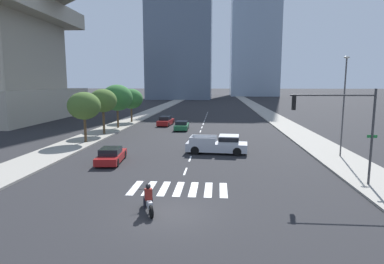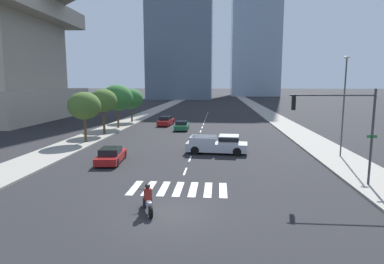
{
  "view_description": "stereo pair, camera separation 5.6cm",
  "coord_description": "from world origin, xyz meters",
  "px_view_note": "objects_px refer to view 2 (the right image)",
  "views": [
    {
      "loc": [
        2.33,
        -15.18,
        6.32
      ],
      "look_at": [
        0.0,
        13.67,
        2.0
      ],
      "focal_mm": 30.42,
      "sensor_mm": 36.0,
      "label": 1
    },
    {
      "loc": [
        2.38,
        -15.17,
        6.32
      ],
      "look_at": [
        0.0,
        13.67,
        2.0
      ],
      "focal_mm": 30.42,
      "sensor_mm": 36.0,
      "label": 2
    }
  ],
  "objects_px": {
    "street_tree_nearest": "(84,106)",
    "street_tree_second": "(103,101)",
    "sedan_red_1": "(111,156)",
    "street_lamp_east": "(344,100)",
    "street_tree_fourth": "(131,99)",
    "sedan_red_0": "(166,121)",
    "motorcycle_lead": "(148,201)",
    "street_tree_third": "(117,98)",
    "pickup_truck": "(220,144)",
    "sedan_green_2": "(182,126)",
    "traffic_signal_near": "(341,119)"
  },
  "relations": [
    {
      "from": "street_tree_nearest",
      "to": "street_tree_second",
      "type": "height_order",
      "value": "street_tree_second"
    },
    {
      "from": "sedan_red_1",
      "to": "street_lamp_east",
      "type": "bearing_deg",
      "value": -85.38
    },
    {
      "from": "street_tree_fourth",
      "to": "street_tree_second",
      "type": "bearing_deg",
      "value": -90.0
    },
    {
      "from": "sedan_red_0",
      "to": "sedan_red_1",
      "type": "xyz_separation_m",
      "value": [
        -0.6,
        -23.59,
        -0.07
      ]
    },
    {
      "from": "motorcycle_lead",
      "to": "street_lamp_east",
      "type": "xyz_separation_m",
      "value": [
        13.94,
        13.18,
        4.39
      ]
    },
    {
      "from": "street_tree_nearest",
      "to": "street_tree_third",
      "type": "height_order",
      "value": "street_tree_third"
    },
    {
      "from": "street_lamp_east",
      "to": "street_tree_second",
      "type": "bearing_deg",
      "value": 156.8
    },
    {
      "from": "street_tree_nearest",
      "to": "street_tree_fourth",
      "type": "xyz_separation_m",
      "value": [
        0.0,
        18.67,
        -0.13
      ]
    },
    {
      "from": "pickup_truck",
      "to": "sedan_green_2",
      "type": "distance_m",
      "value": 15.69
    },
    {
      "from": "sedan_red_0",
      "to": "street_tree_nearest",
      "type": "xyz_separation_m",
      "value": [
        -6.12,
        -15.41,
        3.35
      ]
    },
    {
      "from": "street_tree_second",
      "to": "street_tree_fourth",
      "type": "relative_size",
      "value": 1.04
    },
    {
      "from": "sedan_green_2",
      "to": "street_tree_third",
      "type": "height_order",
      "value": "street_tree_third"
    },
    {
      "from": "sedan_red_1",
      "to": "street_tree_nearest",
      "type": "relative_size",
      "value": 0.84
    },
    {
      "from": "pickup_truck",
      "to": "sedan_red_0",
      "type": "bearing_deg",
      "value": 117.36
    },
    {
      "from": "sedan_red_1",
      "to": "street_tree_third",
      "type": "bearing_deg",
      "value": 10.57
    },
    {
      "from": "street_lamp_east",
      "to": "street_tree_nearest",
      "type": "height_order",
      "value": "street_lamp_east"
    },
    {
      "from": "sedan_red_0",
      "to": "street_tree_nearest",
      "type": "distance_m",
      "value": 16.91
    },
    {
      "from": "sedan_green_2",
      "to": "street_tree_nearest",
      "type": "bearing_deg",
      "value": 138.55
    },
    {
      "from": "pickup_truck",
      "to": "street_tree_fourth",
      "type": "distance_m",
      "value": 26.88
    },
    {
      "from": "traffic_signal_near",
      "to": "street_tree_second",
      "type": "distance_m",
      "value": 28.48
    },
    {
      "from": "street_tree_nearest",
      "to": "motorcycle_lead",
      "type": "bearing_deg",
      "value": -59.36
    },
    {
      "from": "traffic_signal_near",
      "to": "street_tree_nearest",
      "type": "relative_size",
      "value": 1.11
    },
    {
      "from": "street_tree_third",
      "to": "motorcycle_lead",
      "type": "bearing_deg",
      "value": -70.03
    },
    {
      "from": "sedan_red_1",
      "to": "street_tree_second",
      "type": "distance_m",
      "value": 15.37
    },
    {
      "from": "sedan_green_2",
      "to": "traffic_signal_near",
      "type": "distance_m",
      "value": 27.15
    },
    {
      "from": "sedan_red_1",
      "to": "street_lamp_east",
      "type": "height_order",
      "value": "street_lamp_east"
    },
    {
      "from": "sedan_green_2",
      "to": "street_tree_nearest",
      "type": "height_order",
      "value": "street_tree_nearest"
    },
    {
      "from": "sedan_red_0",
      "to": "street_tree_second",
      "type": "xyz_separation_m",
      "value": [
        -6.12,
        -9.72,
        3.59
      ]
    },
    {
      "from": "pickup_truck",
      "to": "street_tree_nearest",
      "type": "xyz_separation_m",
      "value": [
        -14.27,
        3.91,
        3.18
      ]
    },
    {
      "from": "street_tree_third",
      "to": "street_tree_nearest",
      "type": "bearing_deg",
      "value": -90.0
    },
    {
      "from": "pickup_truck",
      "to": "traffic_signal_near",
      "type": "relative_size",
      "value": 0.96
    },
    {
      "from": "pickup_truck",
      "to": "street_lamp_east",
      "type": "bearing_deg",
      "value": -0.83
    },
    {
      "from": "sedan_red_0",
      "to": "street_lamp_east",
      "type": "relative_size",
      "value": 0.55
    },
    {
      "from": "sedan_red_0",
      "to": "street_lamp_east",
      "type": "height_order",
      "value": "street_lamp_east"
    },
    {
      "from": "sedan_green_2",
      "to": "street_tree_nearest",
      "type": "xyz_separation_m",
      "value": [
        -9.09,
        -10.91,
        3.42
      ]
    },
    {
      "from": "sedan_green_2",
      "to": "pickup_truck",
      "type": "bearing_deg",
      "value": -162.37
    },
    {
      "from": "traffic_signal_near",
      "to": "street_lamp_east",
      "type": "relative_size",
      "value": 0.7
    },
    {
      "from": "motorcycle_lead",
      "to": "street_tree_nearest",
      "type": "xyz_separation_m",
      "value": [
        -10.69,
        18.05,
        3.41
      ]
    },
    {
      "from": "sedan_red_0",
      "to": "street_tree_third",
      "type": "height_order",
      "value": "street_tree_third"
    },
    {
      "from": "street_lamp_east",
      "to": "street_tree_nearest",
      "type": "distance_m",
      "value": 25.12
    },
    {
      "from": "traffic_signal_near",
      "to": "street_tree_third",
      "type": "bearing_deg",
      "value": -48.45
    },
    {
      "from": "motorcycle_lead",
      "to": "sedan_red_0",
      "type": "bearing_deg",
      "value": -15.33
    },
    {
      "from": "sedan_green_2",
      "to": "street_tree_second",
      "type": "relative_size",
      "value": 0.78
    },
    {
      "from": "motorcycle_lead",
      "to": "sedan_red_0",
      "type": "height_order",
      "value": "motorcycle_lead"
    },
    {
      "from": "sedan_red_0",
      "to": "street_tree_nearest",
      "type": "bearing_deg",
      "value": 162.69
    },
    {
      "from": "sedan_red_1",
      "to": "street_tree_third",
      "type": "distance_m",
      "value": 20.66
    },
    {
      "from": "motorcycle_lead",
      "to": "traffic_signal_near",
      "type": "distance_m",
      "value": 12.54
    },
    {
      "from": "motorcycle_lead",
      "to": "street_tree_second",
      "type": "bearing_deg",
      "value": 1.15
    },
    {
      "from": "street_tree_fourth",
      "to": "pickup_truck",
      "type": "bearing_deg",
      "value": -57.7
    },
    {
      "from": "street_tree_nearest",
      "to": "sedan_red_1",
      "type": "bearing_deg",
      "value": -55.98
    }
  ]
}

